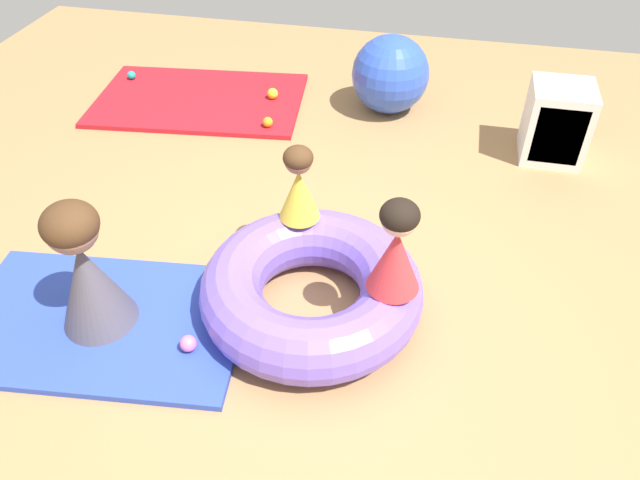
% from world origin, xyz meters
% --- Properties ---
extents(ground_plane, '(8.00, 8.00, 0.00)m').
position_xyz_m(ground_plane, '(0.00, 0.00, 0.00)').
color(ground_plane, '#9E7549').
extents(gym_mat_front, '(1.88, 1.31, 0.04)m').
position_xyz_m(gym_mat_front, '(-1.51, 2.09, 0.02)').
color(gym_mat_front, '#B21923').
rests_on(gym_mat_front, ground).
extents(gym_mat_near_right, '(1.64, 1.13, 0.04)m').
position_xyz_m(gym_mat_near_right, '(-1.10, -0.46, 0.02)').
color(gym_mat_near_right, '#2D47B7').
rests_on(gym_mat_near_right, ground).
extents(inflatable_cushion, '(1.21, 1.21, 0.34)m').
position_xyz_m(inflatable_cushion, '(0.00, -0.12, 0.17)').
color(inflatable_cushion, '#7056D1').
rests_on(inflatable_cushion, ground).
extents(child_in_red, '(0.27, 0.27, 0.53)m').
position_xyz_m(child_in_red, '(0.44, -0.17, 0.60)').
color(child_in_red, red).
rests_on(child_in_red, inflatable_cushion).
extents(child_in_yellow, '(0.33, 0.33, 0.46)m').
position_xyz_m(child_in_yellow, '(-0.16, 0.29, 0.57)').
color(child_in_yellow, yellow).
rests_on(child_in_yellow, inflatable_cushion).
extents(adult_seated, '(0.47, 0.47, 0.77)m').
position_xyz_m(adult_seated, '(-1.10, -0.46, 0.42)').
color(adult_seated, '#4C4751').
rests_on(adult_seated, gym_mat_near_right).
extents(play_ball_pink, '(0.09, 0.09, 0.09)m').
position_xyz_m(play_ball_pink, '(-0.55, -0.55, 0.08)').
color(play_ball_pink, pink).
rests_on(play_ball_pink, gym_mat_near_right).
extents(play_ball_yellow, '(0.09, 0.09, 0.09)m').
position_xyz_m(play_ball_yellow, '(-0.88, 2.22, 0.09)').
color(play_ball_yellow, yellow).
rests_on(play_ball_yellow, gym_mat_front).
extents(play_ball_teal, '(0.07, 0.07, 0.07)m').
position_xyz_m(play_ball_teal, '(-2.24, 2.31, 0.08)').
color(play_ball_teal, teal).
rests_on(play_ball_teal, gym_mat_front).
extents(play_ball_orange, '(0.08, 0.08, 0.08)m').
position_xyz_m(play_ball_orange, '(-0.79, 1.74, 0.08)').
color(play_ball_orange, orange).
rests_on(play_ball_orange, gym_mat_front).
extents(exercise_ball_large, '(0.64, 0.64, 0.64)m').
position_xyz_m(exercise_ball_large, '(0.11, 2.31, 0.32)').
color(exercise_ball_large, blue).
rests_on(exercise_ball_large, ground).
extents(storage_cube, '(0.44, 0.44, 0.56)m').
position_xyz_m(storage_cube, '(1.40, 1.83, 0.28)').
color(storage_cube, silver).
rests_on(storage_cube, ground).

